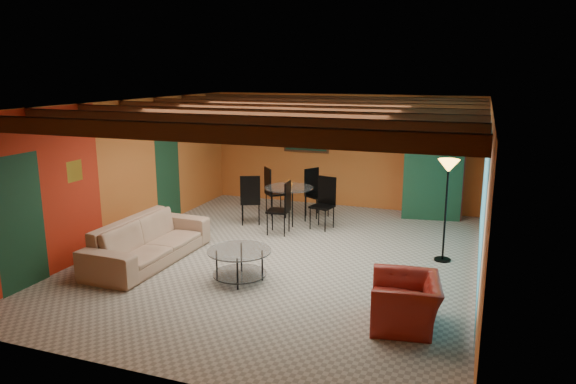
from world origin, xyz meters
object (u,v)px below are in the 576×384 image
at_px(sofa, 149,241).
at_px(armoire, 434,170).
at_px(potted_plant, 438,112).
at_px(dining_table, 289,198).
at_px(armchair, 405,302).
at_px(vase, 289,169).
at_px(floor_lamp, 446,211).
at_px(coffee_table, 240,265).

xyz_separation_m(sofa, armoire, (4.33, 4.67, 0.70)).
bearing_deg(potted_plant, sofa, -132.85).
relative_size(armoire, potted_plant, 4.85).
height_order(dining_table, armoire, armoire).
bearing_deg(armchair, vase, -151.80).
bearing_deg(sofa, floor_lamp, -68.86).
relative_size(dining_table, floor_lamp, 1.17).
bearing_deg(floor_lamp, armoire, 98.85).
distance_m(armchair, armoire, 5.61).
height_order(coffee_table, dining_table, dining_table).
distance_m(potted_plant, vase, 3.49).
xyz_separation_m(dining_table, floor_lamp, (3.33, -1.31, 0.35)).
relative_size(armoire, vase, 12.33).
distance_m(coffee_table, floor_lamp, 3.64).
bearing_deg(floor_lamp, armchair, -96.02).
xyz_separation_m(coffee_table, floor_lamp, (2.94, 2.04, 0.64)).
relative_size(armoire, floor_lamp, 1.19).
relative_size(armchair, armoire, 0.46).
bearing_deg(vase, floor_lamp, -21.49).
height_order(armchair, floor_lamp, floor_lamp).
relative_size(coffee_table, vase, 5.80).
height_order(armchair, armoire, armoire).
height_order(dining_table, vase, vase).
xyz_separation_m(armoire, potted_plant, (0.00, 0.00, 1.29)).
height_order(floor_lamp, potted_plant, potted_plant).
bearing_deg(vase, sofa, -115.08).
bearing_deg(armoire, floor_lamp, -90.00).
distance_m(sofa, potted_plant, 6.67).
height_order(armoire, potted_plant, potted_plant).
distance_m(sofa, floor_lamp, 5.13).
xyz_separation_m(coffee_table, dining_table, (-0.39, 3.35, 0.29)).
bearing_deg(dining_table, potted_plant, 28.67).
distance_m(sofa, dining_table, 3.42).
bearing_deg(potted_plant, coffee_table, -116.78).
xyz_separation_m(sofa, floor_lamp, (4.78, 1.78, 0.53)).
xyz_separation_m(coffee_table, potted_plant, (2.49, 4.93, 2.11)).
bearing_deg(dining_table, armoire, 28.67).
distance_m(coffee_table, potted_plant, 5.91).
xyz_separation_m(armoire, vase, (-2.88, -1.58, 0.11)).
height_order(armoire, floor_lamp, armoire).
bearing_deg(dining_table, vase, 180.00).
relative_size(coffee_table, floor_lamp, 0.56).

